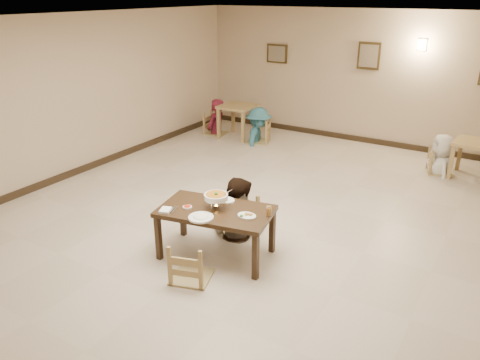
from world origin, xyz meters
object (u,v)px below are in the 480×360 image
Objects in this scene: chair_near at (190,243)px; bg_chair_lr at (259,120)px; main_diner at (237,178)px; curry_warmer at (216,197)px; bg_chair_rl at (443,150)px; main_table at (216,215)px; bg_diner_b at (259,108)px; bg_chair_ll at (216,114)px; bg_diner_c at (445,134)px; bg_diner_a at (215,99)px; bg_table_left at (238,111)px; chair_far at (237,198)px; drink_glass at (269,211)px; bg_table_right at (475,149)px.

chair_near is 0.94× the size of bg_chair_lr.
curry_warmer is (0.09, -0.65, -0.02)m from main_diner.
bg_chair_lr reaches higher than bg_chair_rl.
bg_diner_b reaches higher than main_table.
bg_chair_ll is 5.30m from bg_diner_c.
bg_diner_a is 1.24m from bg_diner_b.
main_diner is (-0.15, 1.30, 0.38)m from chair_near.
bg_table_left is 0.64m from bg_chair_ll.
bg_chair_rl is (2.02, 4.84, -0.39)m from curry_warmer.
chair_far is at bearing -55.44° from bg_diner_c.
curry_warmer is (-0.05, 0.65, 0.35)m from chair_near.
bg_diner_a is (-1.23, 0.02, 0.35)m from bg_chair_lr.
bg_diner_c is at bearing 0.26° from bg_table_left.
bg_table_left is 0.46× the size of bg_diner_a.
bg_chair_rl is (1.96, 5.49, -0.03)m from chair_near.
bg_table_left is (-3.35, 4.66, -0.10)m from drink_glass.
curry_warmer is at bearing 96.42° from main_table.
bg_diner_a is 5.30m from bg_diner_c.
bg_chair_rl is at bearing 83.12° from chair_far.
bg_table_right is 0.58m from bg_diner_c.
bg_diner_c is (2.01, 4.87, 0.18)m from main_table.
bg_table_right is (2.56, 4.90, -0.02)m from main_table.
bg_diner_a is (-3.29, 4.79, 0.27)m from main_table.
bg_diner_a is (-0.00, 0.00, 0.37)m from bg_chair_ll.
bg_table_left is at bearing 66.49° from bg_diner_b.
chair_near reaches higher than bg_table_right.
chair_near is at bearing -47.44° from bg_diner_c.
chair_near is 0.97× the size of bg_chair_ll.
bg_table_right is (2.66, 4.22, -0.29)m from main_diner.
main_diner reaches higher than chair_near.
chair_far is at bearing -58.32° from bg_table_left.
main_table is at bearing -103.75° from chair_near.
bg_chair_ll is 1.10× the size of bg_chair_rl.
chair_far is 0.82m from curry_warmer.
bg_chair_lr reaches higher than curry_warmer.
bg_table_left is at bearing -114.68° from bg_chair_lr.
bg_chair_ll is at bearing 72.03° from bg_chair_rl.
main_diner is at bearing 148.36° from drink_glass.
main_diner is at bearing -101.48° from chair_near.
chair_near is 6.36m from bg_chair_ll.
drink_glass is at bearing -54.22° from bg_table_left.
bg_diner_a is at bearing -178.98° from bg_table_right.
bg_diner_b is at bearing -66.72° from main_diner.
main_table is at bearing -72.41° from curry_warmer.
curry_warmer is (0.14, -0.74, 0.33)m from chair_far.
chair_far is at bearing 7.58° from bg_chair_lr.
drink_glass is at bearing -145.82° from bg_chair_ll.
bg_table_right is at bearing 51.26° from main_table.
bg_diner_b is at bearing -6.87° from bg_table_left.
main_diner reaches higher than bg_diner_b.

